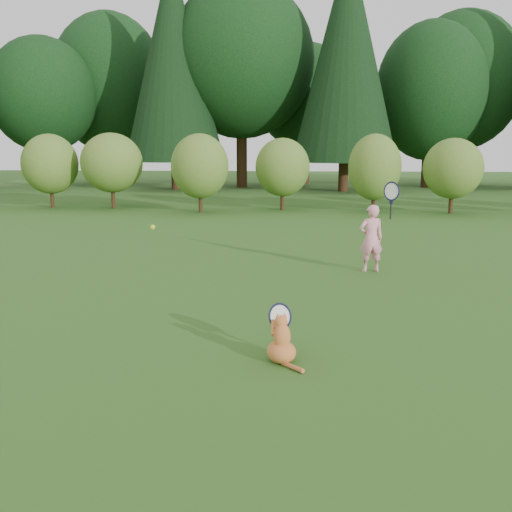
# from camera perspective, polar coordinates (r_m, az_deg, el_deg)

# --- Properties ---
(ground) EXTENTS (100.00, 100.00, 0.00)m
(ground) POSITION_cam_1_polar(r_m,az_deg,el_deg) (7.39, -2.11, -6.46)
(ground) COLOR #274E16
(ground) RESTS_ON ground
(shrub_row) EXTENTS (28.00, 3.00, 2.80)m
(shrub_row) POSITION_cam_1_polar(r_m,az_deg,el_deg) (20.04, 2.58, 8.44)
(shrub_row) COLOR #536F22
(shrub_row) RESTS_ON ground
(woodland_backdrop) EXTENTS (48.00, 10.00, 15.00)m
(woodland_backdrop) POSITION_cam_1_polar(r_m,az_deg,el_deg) (30.49, 3.60, 20.71)
(woodland_backdrop) COLOR black
(woodland_backdrop) RESTS_ON ground
(child) EXTENTS (0.68, 0.42, 1.81)m
(child) POSITION_cam_1_polar(r_m,az_deg,el_deg) (10.37, 11.51, 1.89)
(child) COLOR pink
(child) RESTS_ON ground
(cat) EXTENTS (0.48, 0.77, 0.69)m
(cat) POSITION_cam_1_polar(r_m,az_deg,el_deg) (5.96, 2.56, -8.06)
(cat) COLOR orange
(cat) RESTS_ON ground
(tennis_ball) EXTENTS (0.07, 0.07, 0.07)m
(tennis_ball) POSITION_cam_1_polar(r_m,az_deg,el_deg) (8.39, -10.29, 2.86)
(tennis_ball) COLOR #C8C817
(tennis_ball) RESTS_ON ground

